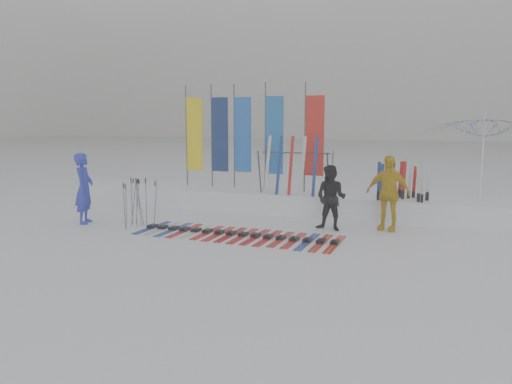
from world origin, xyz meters
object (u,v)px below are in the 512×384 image
at_px(person_black, 331,198).
at_px(tent_canopy, 481,165).
at_px(ski_rack, 295,167).
at_px(person_yellow, 388,193).
at_px(ski_row, 238,234).
at_px(person_blue, 84,188).

bearing_deg(person_black, tent_canopy, 52.58).
xyz_separation_m(person_black, ski_rack, (-1.42, 1.64, 0.58)).
relative_size(person_yellow, ski_row, 0.38).
xyz_separation_m(tent_canopy, ski_row, (-5.40, -4.72, -1.41)).
distance_m(person_black, tent_canopy, 4.87).
height_order(person_yellow, tent_canopy, tent_canopy).
bearing_deg(person_yellow, ski_rack, 169.05).
bearing_deg(ski_row, person_black, 36.15).
bearing_deg(person_black, person_yellow, 30.55).
bearing_deg(person_black, ski_rack, 139.84).
height_order(tent_canopy, ski_rack, tent_canopy).
bearing_deg(person_yellow, ski_row, -137.65).
height_order(person_blue, tent_canopy, tent_canopy).
bearing_deg(ski_row, ski_rack, 80.86).
bearing_deg(person_yellow, person_blue, -153.22).
relative_size(person_blue, ski_rack, 0.91).
height_order(person_blue, person_black, person_blue).
bearing_deg(ski_rack, person_yellow, -22.59).
distance_m(tent_canopy, ski_rack, 5.20).
bearing_deg(ski_row, person_blue, -178.22).
bearing_deg(tent_canopy, person_blue, -153.49).
distance_m(ski_row, ski_rack, 3.35).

